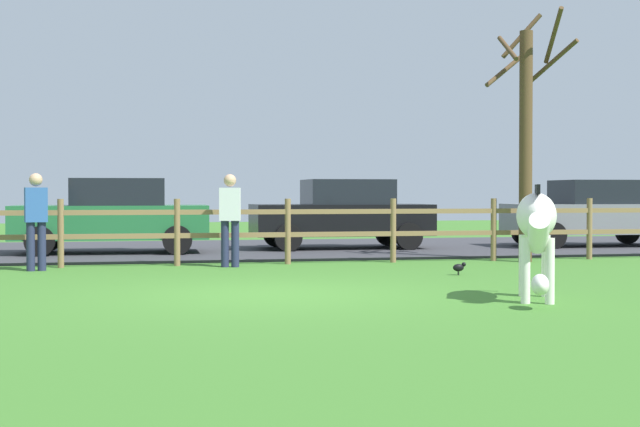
{
  "coord_description": "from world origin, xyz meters",
  "views": [
    {
      "loc": [
        -1.96,
        -11.97,
        1.31
      ],
      "look_at": [
        0.87,
        1.16,
        1.02
      ],
      "focal_mm": 52.77,
      "sensor_mm": 36.0,
      "label": 1
    }
  ],
  "objects_px": {
    "bare_tree": "(526,133)",
    "crow_on_grass": "(459,267)",
    "visitor_right_of_tree": "(230,216)",
    "zebra": "(537,225)",
    "visitor_left_of_tree": "(36,217)",
    "parked_car_green": "(113,215)",
    "parked_car_grey": "(594,213)",
    "parked_car_black": "(342,213)"
  },
  "relations": [
    {
      "from": "zebra",
      "to": "parked_car_green",
      "type": "height_order",
      "value": "parked_car_green"
    },
    {
      "from": "bare_tree",
      "to": "parked_car_green",
      "type": "height_order",
      "value": "bare_tree"
    },
    {
      "from": "bare_tree",
      "to": "zebra",
      "type": "xyz_separation_m",
      "value": [
        -2.63,
        -6.06,
        -1.53
      ]
    },
    {
      "from": "parked_car_green",
      "to": "parked_car_grey",
      "type": "xyz_separation_m",
      "value": [
        11.11,
        0.19,
        0.0
      ]
    },
    {
      "from": "zebra",
      "to": "parked_car_green",
      "type": "distance_m",
      "value": 10.84
    },
    {
      "from": "bare_tree",
      "to": "visitor_left_of_tree",
      "type": "xyz_separation_m",
      "value": [
        -8.94,
        -0.26,
        -1.55
      ]
    },
    {
      "from": "visitor_right_of_tree",
      "to": "visitor_left_of_tree",
      "type": "bearing_deg",
      "value": -177.76
    },
    {
      "from": "zebra",
      "to": "visitor_left_of_tree",
      "type": "relative_size",
      "value": 1.12
    },
    {
      "from": "visitor_left_of_tree",
      "to": "parked_car_black",
      "type": "bearing_deg",
      "value": 34.36
    },
    {
      "from": "parked_car_black",
      "to": "visitor_left_of_tree",
      "type": "relative_size",
      "value": 2.45
    },
    {
      "from": "visitor_left_of_tree",
      "to": "crow_on_grass",
      "type": "bearing_deg",
      "value": -18.72
    },
    {
      "from": "zebra",
      "to": "parked_car_grey",
      "type": "height_order",
      "value": "parked_car_grey"
    },
    {
      "from": "crow_on_grass",
      "to": "visitor_right_of_tree",
      "type": "height_order",
      "value": "visitor_right_of_tree"
    },
    {
      "from": "zebra",
      "to": "visitor_right_of_tree",
      "type": "distance_m",
      "value": 6.67
    },
    {
      "from": "bare_tree",
      "to": "parked_car_green",
      "type": "distance_m",
      "value": 8.62
    },
    {
      "from": "parked_car_green",
      "to": "parked_car_grey",
      "type": "height_order",
      "value": "same"
    },
    {
      "from": "crow_on_grass",
      "to": "parked_car_grey",
      "type": "xyz_separation_m",
      "value": [
        5.69,
        6.21,
        0.72
      ]
    },
    {
      "from": "visitor_left_of_tree",
      "to": "zebra",
      "type": "bearing_deg",
      "value": -42.65
    },
    {
      "from": "bare_tree",
      "to": "zebra",
      "type": "bearing_deg",
      "value": -113.45
    },
    {
      "from": "visitor_right_of_tree",
      "to": "parked_car_green",
      "type": "bearing_deg",
      "value": 119.24
    },
    {
      "from": "bare_tree",
      "to": "visitor_left_of_tree",
      "type": "height_order",
      "value": "bare_tree"
    },
    {
      "from": "parked_car_grey",
      "to": "parked_car_black",
      "type": "bearing_deg",
      "value": 176.51
    },
    {
      "from": "parked_car_green",
      "to": "visitor_left_of_tree",
      "type": "distance_m",
      "value": 3.97
    },
    {
      "from": "zebra",
      "to": "crow_on_grass",
      "type": "distance_m",
      "value": 3.66
    },
    {
      "from": "crow_on_grass",
      "to": "parked_car_green",
      "type": "height_order",
      "value": "parked_car_green"
    },
    {
      "from": "crow_on_grass",
      "to": "zebra",
      "type": "bearing_deg",
      "value": -95.55
    },
    {
      "from": "crow_on_grass",
      "to": "visitor_left_of_tree",
      "type": "bearing_deg",
      "value": 161.28
    },
    {
      "from": "bare_tree",
      "to": "visitor_right_of_tree",
      "type": "distance_m",
      "value": 5.87
    },
    {
      "from": "bare_tree",
      "to": "crow_on_grass",
      "type": "bearing_deg",
      "value": -132.33
    },
    {
      "from": "bare_tree",
      "to": "parked_car_grey",
      "type": "relative_size",
      "value": 1.17
    },
    {
      "from": "parked_car_green",
      "to": "visitor_left_of_tree",
      "type": "height_order",
      "value": "visitor_left_of_tree"
    },
    {
      "from": "crow_on_grass",
      "to": "parked_car_grey",
      "type": "height_order",
      "value": "parked_car_grey"
    },
    {
      "from": "visitor_left_of_tree",
      "to": "visitor_right_of_tree",
      "type": "height_order",
      "value": "same"
    },
    {
      "from": "bare_tree",
      "to": "parked_car_grey",
      "type": "xyz_separation_m",
      "value": [
        3.41,
        3.7,
        -1.61
      ]
    },
    {
      "from": "parked_car_black",
      "to": "zebra",
      "type": "bearing_deg",
      "value": -90.08
    },
    {
      "from": "visitor_right_of_tree",
      "to": "crow_on_grass",
      "type": "bearing_deg",
      "value": -35.2
    },
    {
      "from": "bare_tree",
      "to": "parked_car_black",
      "type": "height_order",
      "value": "bare_tree"
    },
    {
      "from": "bare_tree",
      "to": "visitor_right_of_tree",
      "type": "height_order",
      "value": "bare_tree"
    },
    {
      "from": "bare_tree",
      "to": "crow_on_grass",
      "type": "xyz_separation_m",
      "value": [
        -2.29,
        -2.51,
        -2.33
      ]
    },
    {
      "from": "bare_tree",
      "to": "zebra",
      "type": "relative_size",
      "value": 2.6
    },
    {
      "from": "bare_tree",
      "to": "zebra",
      "type": "height_order",
      "value": "bare_tree"
    },
    {
      "from": "bare_tree",
      "to": "crow_on_grass",
      "type": "relative_size",
      "value": 22.21
    }
  ]
}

